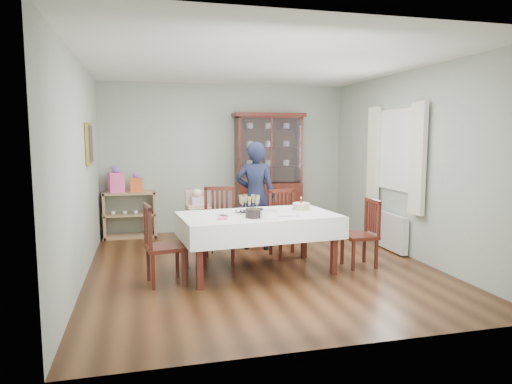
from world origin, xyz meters
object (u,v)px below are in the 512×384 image
object	(u,v)px
birthday_cake	(301,207)
gift_bag_orange	(136,183)
chair_far_left	(219,240)
gift_bag_pink	(116,180)
chair_end_left	(164,260)
sideboard	(130,214)
chair_far_right	(286,237)
chair_end_right	(360,247)
woman	(255,196)
china_cabinet	(268,171)
high_chair	(198,228)
dining_table	(258,242)
champagne_tray	(249,208)

from	to	relation	value
birthday_cake	gift_bag_orange	bearing A→B (deg)	132.78
chair_far_left	gift_bag_pink	xyz separation A→B (m)	(-1.47, 1.88, 0.70)
chair_end_left	gift_bag_orange	xyz separation A→B (m)	(-0.32, 2.72, 0.66)
sideboard	chair_far_right	size ratio (longest dim) A/B	0.92
sideboard	gift_bag_pink	xyz separation A→B (m)	(-0.21, -0.02, 0.60)
chair_end_right	gift_bag_pink	distance (m)	4.25
chair_far_left	woman	xyz separation A→B (m)	(0.66, 0.55, 0.53)
chair_far_left	birthday_cake	xyz separation A→B (m)	(1.05, -0.47, 0.50)
china_cabinet	chair_far_left	bearing A→B (deg)	-123.47
sideboard	chair_far_left	size ratio (longest dim) A/B	0.87
chair_far_left	high_chair	bearing A→B (deg)	124.76
chair_end_right	gift_bag_pink	size ratio (longest dim) A/B	1.98
china_cabinet	gift_bag_pink	xyz separation A→B (m)	(-2.71, 0.00, -0.12)
dining_table	gift_bag_pink	size ratio (longest dim) A/B	4.55
dining_table	woman	bearing A→B (deg)	77.51
high_chair	gift_bag_orange	world-z (taller)	gift_bag_orange
chair_far_left	chair_far_right	world-z (taller)	chair_far_left
chair_end_right	champagne_tray	bearing A→B (deg)	-99.33
champagne_tray	woman	bearing A→B (deg)	71.80
dining_table	woman	world-z (taller)	woman
chair_end_left	high_chair	size ratio (longest dim) A/B	1.00
chair_end_left	champagne_tray	distance (m)	1.30
champagne_tray	birthday_cake	distance (m)	0.73
sideboard	champagne_tray	distance (m)	2.90
gift_bag_pink	chair_end_left	bearing A→B (deg)	-76.43
gift_bag_orange	birthday_cake	bearing A→B (deg)	-47.22
dining_table	sideboard	size ratio (longest dim) A/B	2.33
sideboard	high_chair	world-z (taller)	high_chair
chair_end_left	woman	bearing A→B (deg)	-54.33
chair_far_left	woman	bearing A→B (deg)	52.62
birthday_cake	chair_far_left	bearing A→B (deg)	155.93
chair_end_right	dining_table	bearing A→B (deg)	-95.10
high_chair	dining_table	bearing A→B (deg)	-67.15
woman	champagne_tray	size ratio (longest dim) A/B	4.36
dining_table	chair_far_right	world-z (taller)	chair_far_right
chair_end_left	gift_bag_pink	bearing A→B (deg)	5.97
chair_far_right	birthday_cake	world-z (taller)	chair_far_right
china_cabinet	dining_table	bearing A→B (deg)	-108.58
chair_end_right	champagne_tray	distance (m)	1.61
woman	birthday_cake	bearing A→B (deg)	128.82
china_cabinet	champagne_tray	bearing A→B (deg)	-111.26
chair_far_right	champagne_tray	world-z (taller)	champagne_tray
chair_far_left	sideboard	bearing A→B (deg)	136.21
china_cabinet	chair_far_right	xyz separation A→B (m)	(-0.25, -1.87, -0.83)
sideboard	chair_end_left	xyz separation A→B (m)	(0.45, -2.74, -0.11)
chair_end_left	high_chair	xyz separation A→B (m)	(0.57, 1.42, 0.09)
china_cabinet	high_chair	size ratio (longest dim) A/B	2.25
woman	gift_bag_pink	xyz separation A→B (m)	(-2.13, 1.33, 0.17)
birthday_cake	china_cabinet	bearing A→B (deg)	85.17
china_cabinet	gift_bag_pink	world-z (taller)	china_cabinet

